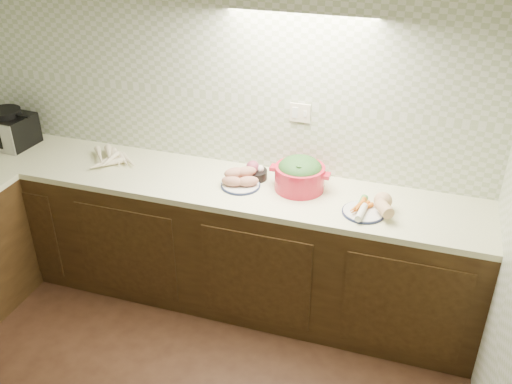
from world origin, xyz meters
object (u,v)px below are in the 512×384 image
(toaster_oven, at_px, (6,128))
(parsnip_pile, at_px, (114,156))
(sweet_potato_plate, at_px, (240,180))
(onion_bowl, at_px, (255,172))
(veg_plate, at_px, (372,206))
(dutch_oven, at_px, (300,174))

(toaster_oven, xyz_separation_m, parsnip_pile, (0.87, -0.01, -0.09))
(sweet_potato_plate, height_order, onion_bowl, onion_bowl)
(parsnip_pile, height_order, veg_plate, veg_plate)
(sweet_potato_plate, bearing_deg, parsnip_pile, 175.91)
(dutch_oven, height_order, veg_plate, dutch_oven)
(toaster_oven, height_order, veg_plate, toaster_oven)
(toaster_oven, relative_size, parsnip_pile, 1.00)
(onion_bowl, distance_m, dutch_oven, 0.32)
(parsnip_pile, relative_size, veg_plate, 1.19)
(toaster_oven, bearing_deg, sweet_potato_plate, 2.00)
(parsnip_pile, bearing_deg, onion_bowl, 3.16)
(onion_bowl, relative_size, veg_plate, 0.49)
(veg_plate, bearing_deg, onion_bowl, 166.81)
(sweet_potato_plate, height_order, veg_plate, veg_plate)
(toaster_oven, relative_size, dutch_oven, 1.02)
(dutch_oven, xyz_separation_m, veg_plate, (0.47, -0.14, -0.06))
(toaster_oven, relative_size, veg_plate, 1.20)
(parsnip_pile, bearing_deg, veg_plate, -4.13)
(parsnip_pile, bearing_deg, dutch_oven, 0.37)
(toaster_oven, xyz_separation_m, dutch_oven, (2.18, 0.00, -0.02))
(dutch_oven, bearing_deg, toaster_oven, -178.75)
(parsnip_pile, xyz_separation_m, onion_bowl, (1.00, 0.05, 0.01))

